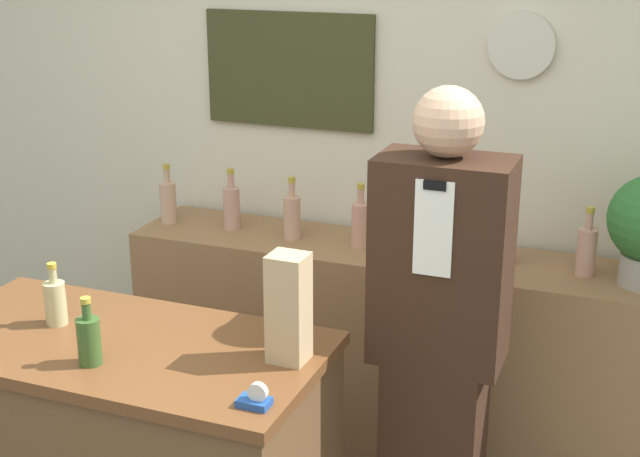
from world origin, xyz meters
TOP-DOWN VIEW (x-y plane):
  - back_wall at (-0.00, 2.00)m, footprint 5.20×0.09m
  - back_shelf at (0.24, 1.71)m, footprint 2.25×0.45m
  - shopkeeper at (0.60, 1.05)m, footprint 0.43×0.27m
  - paper_bag at (0.24, 0.63)m, footprint 0.12×0.11m
  - tape_dispenser at (0.26, 0.34)m, footprint 0.09×0.06m
  - counter_bottle_1 at (-0.58, 0.59)m, footprint 0.07×0.07m
  - counter_bottle_2 at (-0.31, 0.39)m, footprint 0.07×0.07m
  - shelf_bottle_0 at (-0.81, 1.70)m, footprint 0.07×0.07m
  - shelf_bottle_1 at (-0.51, 1.73)m, footprint 0.07×0.07m
  - shelf_bottle_2 at (-0.21, 1.70)m, footprint 0.07×0.07m
  - shelf_bottle_3 at (0.09, 1.71)m, footprint 0.07×0.07m
  - shelf_bottle_4 at (0.40, 1.71)m, footprint 0.07×0.07m
  - shelf_bottle_5 at (0.70, 1.73)m, footprint 0.07×0.07m
  - shelf_bottle_6 at (1.00, 1.71)m, footprint 0.07×0.07m

SIDE VIEW (x-z plane):
  - back_shelf at x=0.24m, z-range 0.00..0.90m
  - shopkeeper at x=0.60m, z-range 0.00..1.71m
  - tape_dispenser at x=0.26m, z-range 0.90..0.98m
  - counter_bottle_1 at x=-0.58m, z-range 0.89..1.10m
  - counter_bottle_2 at x=-0.31m, z-range 0.89..1.10m
  - shelf_bottle_0 at x=-0.81m, z-range 0.87..1.14m
  - shelf_bottle_1 at x=-0.51m, z-range 0.87..1.14m
  - shelf_bottle_2 at x=-0.21m, z-range 0.87..1.14m
  - shelf_bottle_3 at x=0.09m, z-range 0.87..1.14m
  - shelf_bottle_4 at x=0.40m, z-range 0.87..1.14m
  - shelf_bottle_5 at x=0.70m, z-range 0.87..1.14m
  - shelf_bottle_6 at x=1.00m, z-range 0.87..1.14m
  - paper_bag at x=0.24m, z-range 0.92..1.26m
  - back_wall at x=0.00m, z-range 0.00..2.70m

